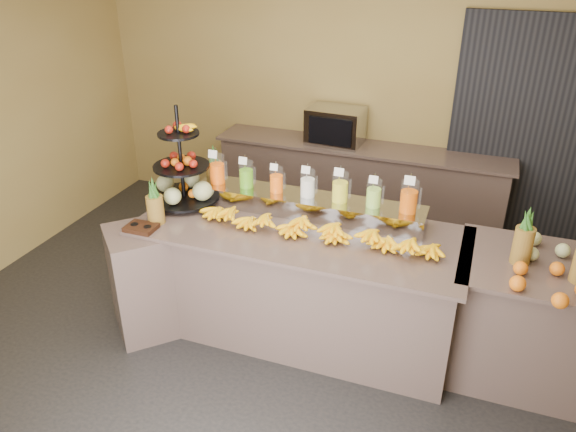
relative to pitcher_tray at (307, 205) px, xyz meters
The scene contains 20 objects.
ground 1.16m from the pitcher_tray, 86.76° to the right, with size 6.00×6.00×0.00m, color black.
room_envelope 0.92m from the pitcher_tray, 43.05° to the left, with size 6.04×5.02×2.82m.
buffet_counter 0.63m from the pitcher_tray, 104.45° to the right, with size 2.75×1.25×0.93m.
right_counter 1.82m from the pitcher_tray, ahead, with size 1.08×0.88×0.93m.
back_ledge 1.75m from the pitcher_tray, 88.87° to the left, with size 3.10×0.55×0.93m.
pitcher_tray is the anchor object (origin of this frame).
juice_pitcher_orange_a 0.80m from the pitcher_tray, behind, with size 0.13×0.13×0.31m.
juice_pitcher_green 0.55m from the pitcher_tray, behind, with size 0.12×0.12×0.28m.
juice_pitcher_orange_b 0.31m from the pitcher_tray, behind, with size 0.11×0.11×0.26m.
juice_pitcher_milk 0.17m from the pitcher_tray, 101.99° to the right, with size 0.12×0.12×0.28m.
juice_pitcher_lemon 0.31m from the pitcher_tray, ahead, with size 0.13×0.13×0.30m.
juice_pitcher_lime 0.55m from the pitcher_tray, ahead, with size 0.11×0.12×0.28m.
juice_pitcher_orange_c 0.80m from the pitcher_tray, ahead, with size 0.13×0.14×0.32m.
banana_heap 0.36m from the pitcher_tray, 60.08° to the right, with size 1.92×0.17×0.16m.
fruit_stand 1.00m from the pitcher_tray, behind, with size 0.68×0.68×0.82m.
condiment_caddy 1.29m from the pitcher_tray, 147.44° to the right, with size 0.23×0.17×0.03m, color black.
pineapple_left_a 1.17m from the pitcher_tray, 152.05° to the right, with size 0.13×0.13×0.38m.
pineapple_left_b 0.90m from the pitcher_tray, behind, with size 0.14×0.14×0.42m.
right_fruit_pile 1.78m from the pitcher_tray, 12.05° to the right, with size 0.50×0.48×0.26m.
oven_warmer 1.69m from the pitcher_tray, 98.48° to the left, with size 0.57×0.40×0.38m, color gray.
Camera 1 is at (1.20, -3.21, 2.94)m, focal length 35.00 mm.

